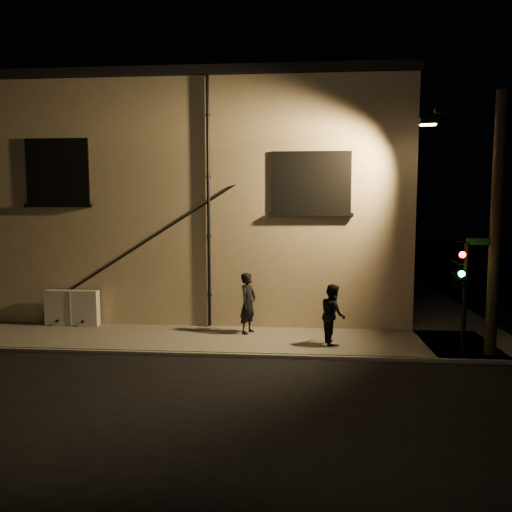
# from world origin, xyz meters

# --- Properties ---
(ground) EXTENTS (90.00, 90.00, 0.00)m
(ground) POSITION_xyz_m (0.00, 0.00, 0.00)
(ground) COLOR black
(sidewalk) EXTENTS (21.00, 16.00, 0.12)m
(sidewalk) POSITION_xyz_m (1.22, 4.39, 0.06)
(sidewalk) COLOR #605C56
(sidewalk) RESTS_ON ground
(building) EXTENTS (16.20, 12.23, 8.80)m
(building) POSITION_xyz_m (-3.00, 8.99, 4.40)
(building) COLOR tan
(building) RESTS_ON ground
(utility_cabinet) EXTENTS (1.85, 0.31, 1.22)m
(utility_cabinet) POSITION_xyz_m (-6.55, 2.70, 0.73)
(utility_cabinet) COLOR beige
(utility_cabinet) RESTS_ON sidewalk
(pedestrian_a) EXTENTS (0.73, 0.85, 1.96)m
(pedestrian_a) POSITION_xyz_m (-0.41, 2.16, 1.10)
(pedestrian_a) COLOR black
(pedestrian_a) RESTS_ON sidewalk
(pedestrian_b) EXTENTS (0.82, 0.98, 1.80)m
(pedestrian_b) POSITION_xyz_m (2.23, 1.11, 1.02)
(pedestrian_b) COLOR black
(pedestrian_b) RESTS_ON sidewalk
(traffic_signal) EXTENTS (1.16, 1.88, 3.23)m
(traffic_signal) POSITION_xyz_m (5.55, 0.19, 2.29)
(traffic_signal) COLOR black
(traffic_signal) RESTS_ON sidewalk
(streetlamp_pole) EXTENTS (2.03, 1.39, 7.27)m
(streetlamp_pole) POSITION_xyz_m (6.42, 0.43, 3.85)
(streetlamp_pole) COLOR black
(streetlamp_pole) RESTS_ON ground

